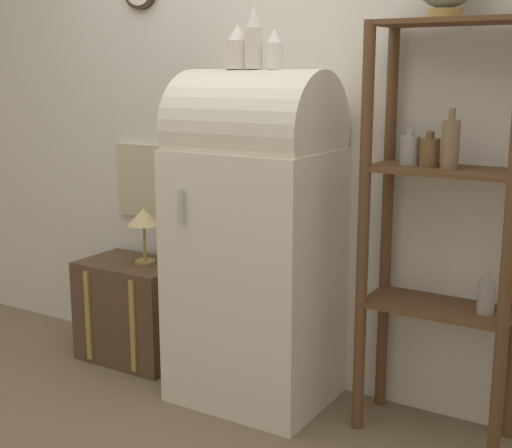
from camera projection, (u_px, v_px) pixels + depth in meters
ground_plane at (225, 417)px, 3.29m from camera, size 12.00×12.00×0.00m
wall_back at (287, 116)px, 3.49m from camera, size 7.00×0.09×2.70m
refrigerator at (255, 235)px, 3.34m from camera, size 0.71×0.60×1.57m
suitcase_trunk at (135, 311)px, 3.91m from camera, size 0.57×0.39×0.55m
shelf_unit at (443, 208)px, 2.95m from camera, size 0.64×0.32×1.76m
vase_left at (238, 49)px, 3.21m from camera, size 0.11×0.11×0.19m
vase_center at (253, 40)px, 3.14m from camera, size 0.08×0.08×0.27m
vase_right at (274, 50)px, 3.12m from camera, size 0.08×0.08×0.17m
desk_lamp at (144, 220)px, 3.79m from camera, size 0.17×0.17×0.30m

